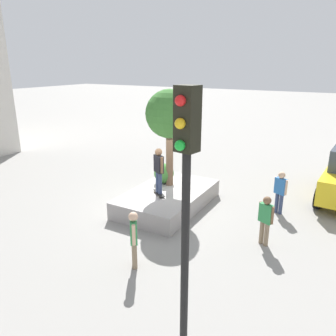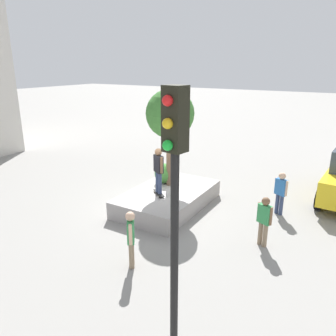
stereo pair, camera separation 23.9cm
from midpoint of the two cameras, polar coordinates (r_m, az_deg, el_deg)
name	(u,v)px [view 2 (the right image)]	position (r m, az deg, el deg)	size (l,w,h in m)	color
ground_plane	(158,207)	(12.78, -1.12, -6.69)	(120.00, 120.00, 0.00)	gray
planter_ledge	(168,198)	(12.66, 0.54, -5.30)	(4.16, 2.52, 0.65)	gray
plaza_tree	(170,115)	(12.44, 0.91, 9.14)	(1.83, 1.83, 3.73)	brown
boxwood_shrub	(164,173)	(13.22, -0.11, -0.92)	(0.80, 0.80, 0.80)	#3D7A33
skateboard	(159,193)	(12.15, -1.05, -4.37)	(0.68, 0.75, 0.07)	black
skateboarder	(159,168)	(11.81, -1.07, 0.07)	(0.40, 0.50, 1.68)	navy
traffic_light_corner	(174,206)	(4.57, 2.60, -6.58)	(0.36, 0.32, 5.00)	black
bystander_watching	(131,235)	(8.90, -5.66, -11.55)	(0.46, 0.40, 1.61)	#847056
pedestrian_crossing	(264,218)	(10.27, 16.97, -8.30)	(0.33, 0.49, 1.56)	#847056
passerby_with_bag	(281,190)	(12.53, 19.43, -3.68)	(0.35, 0.50, 1.60)	navy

